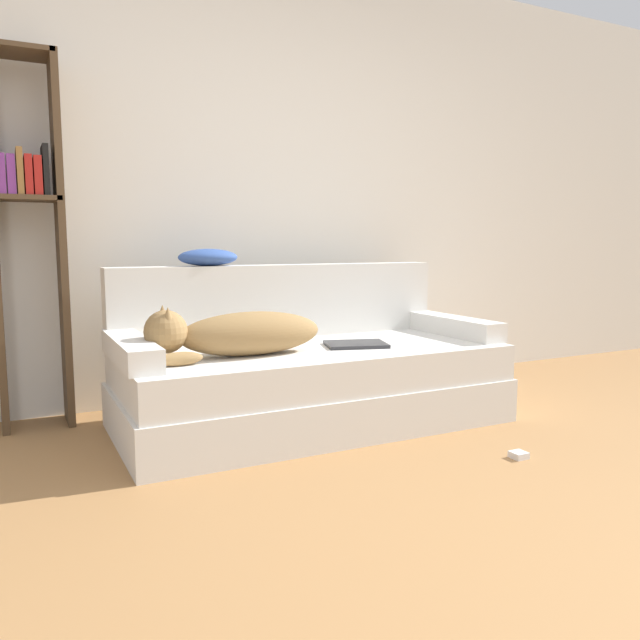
{
  "coord_description": "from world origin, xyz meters",
  "views": [
    {
      "loc": [
        -1.46,
        -1.23,
        0.95
      ],
      "look_at": [
        -0.06,
        1.55,
        0.56
      ],
      "focal_mm": 35.0,
      "sensor_mm": 36.0,
      "label": 1
    }
  ],
  "objects_px": {
    "power_adapter": "(519,455)",
    "throw_pillow": "(208,257)",
    "bookshelf": "(27,222)",
    "couch": "(312,386)",
    "dog": "(235,333)",
    "laptop": "(356,344)"
  },
  "relations": [
    {
      "from": "couch",
      "to": "dog",
      "type": "height_order",
      "value": "dog"
    },
    {
      "from": "bookshelf",
      "to": "laptop",
      "type": "bearing_deg",
      "value": -24.97
    },
    {
      "from": "laptop",
      "to": "power_adapter",
      "type": "bearing_deg",
      "value": -48.84
    },
    {
      "from": "couch",
      "to": "throw_pillow",
      "type": "distance_m",
      "value": 0.89
    },
    {
      "from": "dog",
      "to": "throw_pillow",
      "type": "height_order",
      "value": "throw_pillow"
    },
    {
      "from": "laptop",
      "to": "throw_pillow",
      "type": "xyz_separation_m",
      "value": [
        -0.63,
        0.5,
        0.45
      ]
    },
    {
      "from": "dog",
      "to": "bookshelf",
      "type": "bearing_deg",
      "value": 140.34
    },
    {
      "from": "couch",
      "to": "laptop",
      "type": "relative_size",
      "value": 5.48
    },
    {
      "from": "laptop",
      "to": "power_adapter",
      "type": "xyz_separation_m",
      "value": [
        0.37,
        -0.81,
        -0.41
      ]
    },
    {
      "from": "laptop",
      "to": "dog",
      "type": "bearing_deg",
      "value": -163.37
    },
    {
      "from": "couch",
      "to": "laptop",
      "type": "height_order",
      "value": "laptop"
    },
    {
      "from": "throw_pillow",
      "to": "power_adapter",
      "type": "relative_size",
      "value": 4.85
    },
    {
      "from": "laptop",
      "to": "bookshelf",
      "type": "relative_size",
      "value": 0.19
    },
    {
      "from": "dog",
      "to": "power_adapter",
      "type": "distance_m",
      "value": 1.4
    },
    {
      "from": "laptop",
      "to": "throw_pillow",
      "type": "distance_m",
      "value": 0.93
    },
    {
      "from": "power_adapter",
      "to": "throw_pillow",
      "type": "bearing_deg",
      "value": 127.4
    },
    {
      "from": "throw_pillow",
      "to": "bookshelf",
      "type": "bearing_deg",
      "value": 167.23
    },
    {
      "from": "laptop",
      "to": "throw_pillow",
      "type": "bearing_deg",
      "value": 158.24
    },
    {
      "from": "dog",
      "to": "laptop",
      "type": "distance_m",
      "value": 0.67
    },
    {
      "from": "throw_pillow",
      "to": "laptop",
      "type": "bearing_deg",
      "value": -38.43
    },
    {
      "from": "laptop",
      "to": "throw_pillow",
      "type": "height_order",
      "value": "throw_pillow"
    },
    {
      "from": "bookshelf",
      "to": "throw_pillow",
      "type": "bearing_deg",
      "value": -12.77
    }
  ]
}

